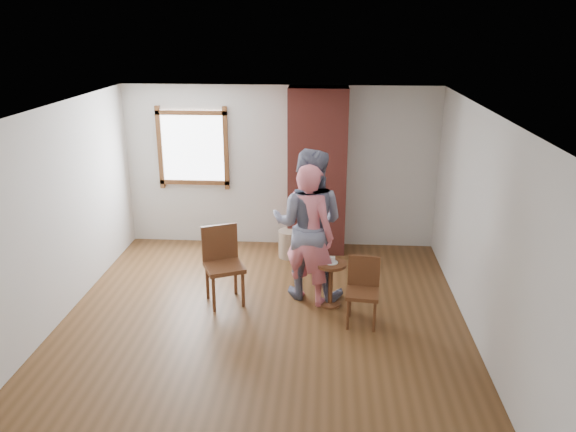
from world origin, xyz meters
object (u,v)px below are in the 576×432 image
object	(u,v)px
stoneware_crock	(289,244)
dining_chair_left	(222,260)
dining_chair_right	(363,287)
man	(308,224)
person_pink	(309,235)
side_table	(331,277)

from	to	relation	value
stoneware_crock	dining_chair_left	size ratio (longest dim) A/B	0.43
dining_chair_right	man	world-z (taller)	man
dining_chair_right	person_pink	bearing A→B (deg)	149.48
stoneware_crock	side_table	xyz separation A→B (m)	(0.64, -1.56, 0.19)
dining_chair_right	man	distance (m)	1.12
stoneware_crock	dining_chair_left	xyz separation A→B (m)	(-0.77, -1.51, 0.35)
side_table	man	xyz separation A→B (m)	(-0.30, 0.29, 0.60)
dining_chair_right	person_pink	size ratio (longest dim) A/B	0.44
side_table	person_pink	xyz separation A→B (m)	(-0.29, 0.10, 0.53)
stoneware_crock	dining_chair_right	xyz separation A→B (m)	(1.03, -1.96, 0.25)
person_pink	dining_chair_left	bearing A→B (deg)	30.20
stoneware_crock	person_pink	world-z (taller)	person_pink
dining_chair_left	person_pink	world-z (taller)	person_pink
dining_chair_right	person_pink	xyz separation A→B (m)	(-0.68, 0.50, 0.47)
side_table	man	world-z (taller)	man
stoneware_crock	man	distance (m)	1.53
man	person_pink	world-z (taller)	man
dining_chair_right	side_table	xyz separation A→B (m)	(-0.39, 0.40, -0.06)
dining_chair_right	man	bearing A→B (deg)	140.97
dining_chair_left	side_table	bearing A→B (deg)	-25.66
stoneware_crock	dining_chair_left	bearing A→B (deg)	-117.08
dining_chair_left	person_pink	size ratio (longest dim) A/B	0.54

